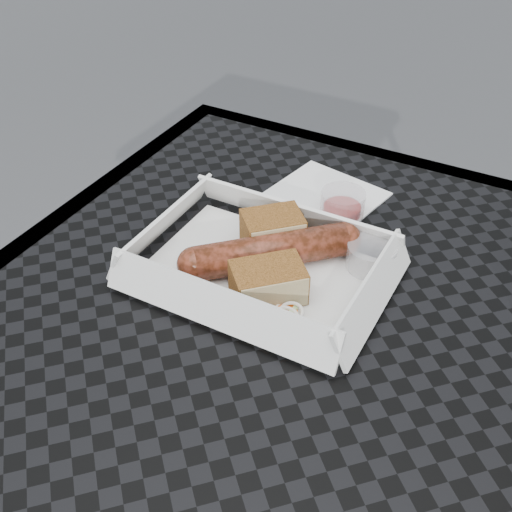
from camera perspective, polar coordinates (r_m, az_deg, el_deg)
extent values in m
cube|color=black|center=(0.55, 8.55, -12.20)|extent=(0.80, 0.80, 0.01)
cube|color=black|center=(0.85, 18.24, 5.99)|extent=(0.80, 0.03, 0.03)
cube|color=black|center=(0.73, -20.75, -0.59)|extent=(0.03, 0.80, 0.03)
cylinder|color=black|center=(1.15, -2.99, -5.63)|extent=(0.03, 0.03, 0.73)
cube|color=white|center=(0.65, 0.42, -1.45)|extent=(0.22, 0.15, 0.00)
cylinder|color=maroon|center=(0.64, 1.36, 0.42)|extent=(0.14, 0.13, 0.04)
sphere|color=maroon|center=(0.66, 7.82, 1.52)|extent=(0.04, 0.04, 0.04)
sphere|color=maroon|center=(0.63, -5.46, -0.74)|extent=(0.04, 0.04, 0.04)
cube|color=brown|center=(0.67, 1.48, 2.26)|extent=(0.07, 0.07, 0.04)
cube|color=brown|center=(0.61, 1.08, -2.35)|extent=(0.08, 0.08, 0.03)
cylinder|color=#FB5B0A|center=(0.59, 2.35, -5.47)|extent=(0.02, 0.02, 0.00)
torus|color=white|center=(0.59, 2.78, -6.04)|extent=(0.02, 0.02, 0.00)
cube|color=#B2D17F|center=(0.59, 3.39, -5.68)|extent=(0.02, 0.02, 0.00)
cube|color=white|center=(0.76, 5.93, 5.20)|extent=(0.14, 0.14, 0.00)
cylinder|color=#97100B|center=(0.73, 7.71, 4.61)|extent=(0.05, 0.05, 0.03)
cylinder|color=silver|center=(0.66, 10.19, -0.16)|extent=(0.05, 0.05, 0.03)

